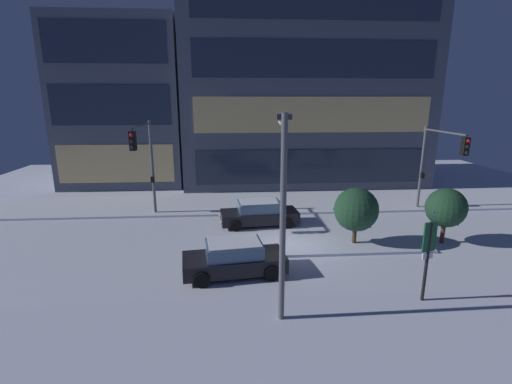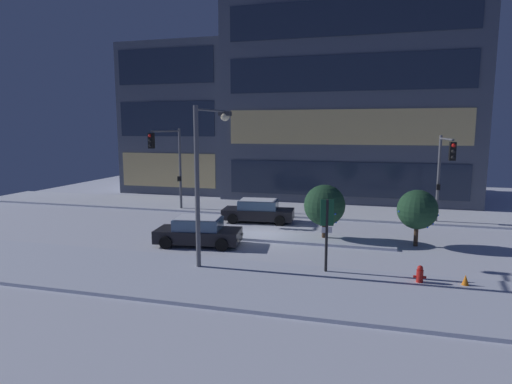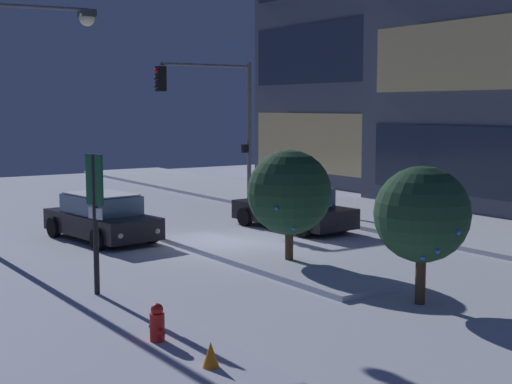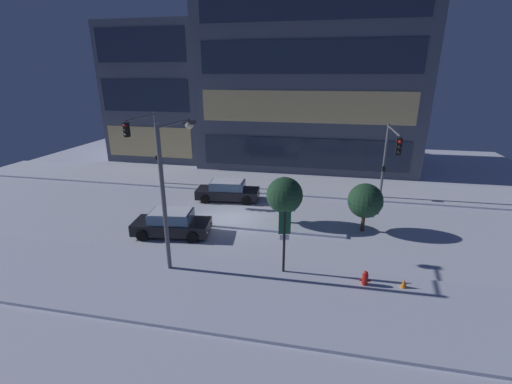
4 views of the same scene
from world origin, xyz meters
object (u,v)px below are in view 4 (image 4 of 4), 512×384
at_px(car_near, 172,223).
at_px(decorated_tree_median, 365,201).
at_px(car_far, 228,191).
at_px(fire_hydrant, 365,279).
at_px(traffic_light_corner_far_right, 390,153).
at_px(traffic_light_corner_far_left, 146,139).
at_px(parking_info_sign, 284,235).
at_px(decorated_tree_left_of_median, 285,195).
at_px(construction_cone, 404,285).
at_px(street_lamp_arched, 172,173).

distance_m(car_near, decorated_tree_median, 11.45).
distance_m(car_far, decorated_tree_median, 10.18).
xyz_separation_m(car_near, car_far, (1.59, 6.34, 0.00)).
bearing_deg(fire_hydrant, decorated_tree_median, 86.08).
xyz_separation_m(traffic_light_corner_far_right, fire_hydrant, (-2.22, -10.31, -3.54)).
bearing_deg(traffic_light_corner_far_left, traffic_light_corner_far_right, 89.71).
relative_size(parking_info_sign, decorated_tree_left_of_median, 1.04).
bearing_deg(traffic_light_corner_far_right, parking_info_sign, -30.60).
relative_size(decorated_tree_median, construction_cone, 5.40).
xyz_separation_m(fire_hydrant, parking_info_sign, (-3.68, 0.35, 1.66)).
height_order(decorated_tree_median, decorated_tree_left_of_median, decorated_tree_left_of_median).
bearing_deg(street_lamp_arched, traffic_light_corner_far_right, -40.74).
bearing_deg(construction_cone, fire_hydrant, -176.03).
relative_size(car_near, street_lamp_arched, 0.66).
relative_size(car_near, car_far, 0.97).
distance_m(traffic_light_corner_far_left, construction_cone, 20.60).
xyz_separation_m(traffic_light_corner_far_right, parking_info_sign, (-5.89, -9.96, -1.88)).
bearing_deg(decorated_tree_left_of_median, fire_hydrant, -54.06).
height_order(traffic_light_corner_far_right, construction_cone, traffic_light_corner_far_right).
relative_size(car_near, parking_info_sign, 1.46).
xyz_separation_m(traffic_light_corner_far_left, parking_info_sign, (12.07, -10.05, -2.15)).
xyz_separation_m(car_near, construction_cone, (12.30, -3.13, -0.44)).
distance_m(decorated_tree_left_of_median, construction_cone, 8.59).
relative_size(traffic_light_corner_far_right, parking_info_sign, 1.78).
height_order(car_far, traffic_light_corner_far_left, traffic_light_corner_far_left).
bearing_deg(traffic_light_corner_far_right, traffic_light_corner_far_left, -90.29).
xyz_separation_m(car_far, parking_info_sign, (5.37, -9.24, 1.34)).
distance_m(fire_hydrant, construction_cone, 1.67).
relative_size(car_far, traffic_light_corner_far_left, 0.79).
bearing_deg(car_far, traffic_light_corner_far_left, -12.21).
bearing_deg(fire_hydrant, parking_info_sign, 174.63).
relative_size(street_lamp_arched, decorated_tree_median, 2.37).
relative_size(street_lamp_arched, fire_hydrant, 8.66).
relative_size(car_near, construction_cone, 8.49).
bearing_deg(fire_hydrant, street_lamp_arched, 177.41).
distance_m(car_far, traffic_light_corner_far_right, 11.73).
xyz_separation_m(car_near, parking_info_sign, (6.96, -2.90, 1.34)).
bearing_deg(car_near, car_far, 68.63).
xyz_separation_m(fire_hydrant, decorated_tree_median, (0.41, 6.01, 1.55)).
bearing_deg(fire_hydrant, decorated_tree_left_of_median, 125.94).
height_order(car_near, traffic_light_corner_far_right, traffic_light_corner_far_right).
relative_size(fire_hydrant, construction_cone, 1.48).
xyz_separation_m(traffic_light_corner_far_right, decorated_tree_left_of_median, (-6.58, -4.29, -1.99)).
height_order(traffic_light_corner_far_left, street_lamp_arched, street_lamp_arched).
bearing_deg(car_near, traffic_light_corner_far_left, 118.30).
bearing_deg(street_lamp_arched, traffic_light_corner_far_left, 41.90).
height_order(car_near, fire_hydrant, car_near).
relative_size(car_far, traffic_light_corner_far_right, 0.85).
bearing_deg(construction_cone, car_near, 165.71).
relative_size(traffic_light_corner_far_left, fire_hydrant, 7.54).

